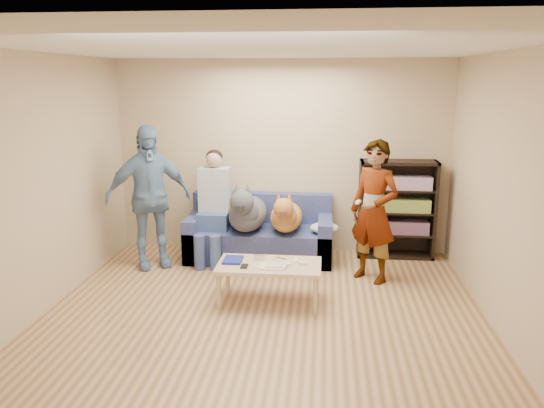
# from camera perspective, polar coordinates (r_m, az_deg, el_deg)

# --- Properties ---
(ground) EXTENTS (5.00, 5.00, 0.00)m
(ground) POSITION_cam_1_polar(r_m,az_deg,el_deg) (5.22, -1.36, -13.29)
(ground) COLOR brown
(ground) RESTS_ON ground
(ceiling) EXTENTS (5.00, 5.00, 0.00)m
(ceiling) POSITION_cam_1_polar(r_m,az_deg,el_deg) (4.67, -1.54, 16.52)
(ceiling) COLOR white
(ceiling) RESTS_ON ground
(wall_back) EXTENTS (4.50, 0.00, 4.50)m
(wall_back) POSITION_cam_1_polar(r_m,az_deg,el_deg) (7.23, 1.04, 5.08)
(wall_back) COLOR tan
(wall_back) RESTS_ON ground
(wall_front) EXTENTS (4.50, 0.00, 4.50)m
(wall_front) POSITION_cam_1_polar(r_m,az_deg,el_deg) (2.44, -8.96, -12.08)
(wall_front) COLOR tan
(wall_front) RESTS_ON ground
(wall_left) EXTENTS (0.00, 5.00, 5.00)m
(wall_left) POSITION_cam_1_polar(r_m,az_deg,el_deg) (5.53, -25.26, 1.21)
(wall_left) COLOR tan
(wall_left) RESTS_ON ground
(wall_right) EXTENTS (0.00, 5.00, 5.00)m
(wall_right) POSITION_cam_1_polar(r_m,az_deg,el_deg) (5.03, 24.91, 0.13)
(wall_right) COLOR tan
(wall_right) RESTS_ON ground
(blanket) EXTENTS (0.37, 0.31, 0.13)m
(blanket) POSITION_cam_1_polar(r_m,az_deg,el_deg) (6.77, 5.66, -2.58)
(blanket) COLOR #B7B6BB
(blanket) RESTS_ON sofa
(person_standing_right) EXTENTS (0.73, 0.69, 1.67)m
(person_standing_right) POSITION_cam_1_polar(r_m,az_deg,el_deg) (6.26, 10.92, -0.81)
(person_standing_right) COLOR gray
(person_standing_right) RESTS_ON ground
(person_standing_left) EXTENTS (1.13, 0.91, 1.80)m
(person_standing_left) POSITION_cam_1_polar(r_m,az_deg,el_deg) (6.78, -13.14, 0.73)
(person_standing_left) COLOR #7188B4
(person_standing_left) RESTS_ON ground
(held_controller) EXTENTS (0.07, 0.12, 0.03)m
(held_controller) POSITION_cam_1_polar(r_m,az_deg,el_deg) (6.01, 9.24, 0.21)
(held_controller) COLOR white
(held_controller) RESTS_ON person_standing_right
(notebook_blue) EXTENTS (0.20, 0.26, 0.03)m
(notebook_blue) POSITION_cam_1_polar(r_m,az_deg,el_deg) (5.77, -4.23, -6.02)
(notebook_blue) COLOR navy
(notebook_blue) RESTS_ON coffee_table
(papers) EXTENTS (0.26, 0.20, 0.02)m
(papers) POSITION_cam_1_polar(r_m,az_deg,el_deg) (5.57, 0.10, -6.75)
(papers) COLOR silver
(papers) RESTS_ON coffee_table
(magazine) EXTENTS (0.22, 0.17, 0.01)m
(magazine) POSITION_cam_1_polar(r_m,az_deg,el_deg) (5.58, 0.43, -6.56)
(magazine) COLOR #BFB199
(magazine) RESTS_ON coffee_table
(camera_silver) EXTENTS (0.11, 0.06, 0.05)m
(camera_silver) POSITION_cam_1_polar(r_m,az_deg,el_deg) (5.79, -1.37, -5.78)
(camera_silver) COLOR #AAAAAF
(camera_silver) RESTS_ON coffee_table
(controller_a) EXTENTS (0.04, 0.13, 0.03)m
(controller_a) POSITION_cam_1_polar(r_m,az_deg,el_deg) (5.74, 2.60, -6.06)
(controller_a) COLOR white
(controller_a) RESTS_ON coffee_table
(controller_b) EXTENTS (0.09, 0.06, 0.03)m
(controller_b) POSITION_cam_1_polar(r_m,az_deg,el_deg) (5.66, 3.37, -6.36)
(controller_b) COLOR silver
(controller_b) RESTS_ON coffee_table
(headphone_cup_a) EXTENTS (0.07, 0.07, 0.02)m
(headphone_cup_a) POSITION_cam_1_polar(r_m,az_deg,el_deg) (5.63, 1.71, -6.49)
(headphone_cup_a) COLOR silver
(headphone_cup_a) RESTS_ON coffee_table
(headphone_cup_b) EXTENTS (0.07, 0.07, 0.02)m
(headphone_cup_b) POSITION_cam_1_polar(r_m,az_deg,el_deg) (5.71, 1.77, -6.22)
(headphone_cup_b) COLOR silver
(headphone_cup_b) RESTS_ON coffee_table
(pen_orange) EXTENTS (0.13, 0.06, 0.01)m
(pen_orange) POSITION_cam_1_polar(r_m,az_deg,el_deg) (5.52, -0.69, -6.97)
(pen_orange) COLOR #C5821B
(pen_orange) RESTS_ON coffee_table
(pen_black) EXTENTS (0.13, 0.08, 0.01)m
(pen_black) POSITION_cam_1_polar(r_m,az_deg,el_deg) (5.83, 1.06, -5.86)
(pen_black) COLOR black
(pen_black) RESTS_ON coffee_table
(wallet) EXTENTS (0.07, 0.12, 0.02)m
(wallet) POSITION_cam_1_polar(r_m,az_deg,el_deg) (5.59, -3.00, -6.70)
(wallet) COLOR black
(wallet) RESTS_ON coffee_table
(sofa) EXTENTS (1.90, 0.85, 0.82)m
(sofa) POSITION_cam_1_polar(r_m,az_deg,el_deg) (7.09, -1.29, -3.55)
(sofa) COLOR #515B93
(sofa) RESTS_ON ground
(person_seated) EXTENTS (0.40, 0.73, 1.47)m
(person_seated) POSITION_cam_1_polar(r_m,az_deg,el_deg) (6.93, -6.33, 0.20)
(person_seated) COLOR #41588F
(person_seated) RESTS_ON sofa
(dog_gray) EXTENTS (0.48, 1.28, 0.70)m
(dog_gray) POSITION_cam_1_polar(r_m,az_deg,el_deg) (6.79, -2.72, -0.87)
(dog_gray) COLOR #4B4E56
(dog_gray) RESTS_ON sofa
(dog_tan) EXTENTS (0.41, 1.16, 0.59)m
(dog_tan) POSITION_cam_1_polar(r_m,az_deg,el_deg) (6.76, 1.50, -1.27)
(dog_tan) COLOR gold
(dog_tan) RESTS_ON sofa
(coffee_table) EXTENTS (1.10, 0.60, 0.42)m
(coffee_table) POSITION_cam_1_polar(r_m,az_deg,el_deg) (5.69, -0.30, -6.89)
(coffee_table) COLOR #D7B684
(coffee_table) RESTS_ON ground
(bookshelf) EXTENTS (1.00, 0.34, 1.30)m
(bookshelf) POSITION_cam_1_polar(r_m,az_deg,el_deg) (7.22, 13.26, -0.31)
(bookshelf) COLOR black
(bookshelf) RESTS_ON ground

